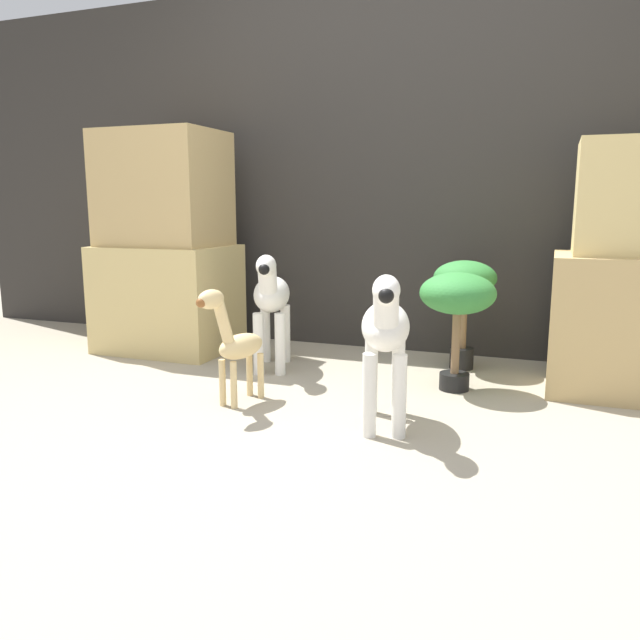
{
  "coord_description": "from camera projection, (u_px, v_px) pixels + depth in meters",
  "views": [
    {
      "loc": [
        0.91,
        -2.14,
        0.89
      ],
      "look_at": [
        -0.1,
        0.57,
        0.35
      ],
      "focal_mm": 35.0,
      "sensor_mm": 36.0,
      "label": 1
    }
  ],
  "objects": [
    {
      "name": "zebra_left",
      "position": [
        271.0,
        299.0,
        3.35
      ],
      "size": [
        0.3,
        0.53,
        0.64
      ],
      "color": "white",
      "rests_on": "ground_plane"
    },
    {
      "name": "rock_pillar_left",
      "position": [
        166.0,
        249.0,
        3.78
      ],
      "size": [
        0.77,
        0.58,
        1.32
      ],
      "color": "#D1B775",
      "rests_on": "ground_plane"
    },
    {
      "name": "potted_palm_back",
      "position": [
        465.0,
        285.0,
        3.35
      ],
      "size": [
        0.34,
        0.34,
        0.59
      ],
      "color": "black",
      "rests_on": "ground_plane"
    },
    {
      "name": "zebra_right",
      "position": [
        385.0,
        333.0,
        2.45
      ],
      "size": [
        0.28,
        0.53,
        0.64
      ],
      "color": "white",
      "rests_on": "ground_plane"
    },
    {
      "name": "ground_plane",
      "position": [
        294.0,
        435.0,
        2.44
      ],
      "size": [
        14.0,
        14.0,
        0.0
      ],
      "primitive_type": "plane",
      "color": "#9E937F"
    },
    {
      "name": "giraffe_figurine",
      "position": [
        234.0,
        340.0,
        2.76
      ],
      "size": [
        0.18,
        0.4,
        0.54
      ],
      "color": "#E0C184",
      "rests_on": "ground_plane"
    },
    {
      "name": "wall_back",
      "position": [
        398.0,
        169.0,
        3.73
      ],
      "size": [
        6.4,
        0.08,
        2.2
      ],
      "color": "#2D2B28",
      "rests_on": "ground_plane"
    },
    {
      "name": "potted_palm_front",
      "position": [
        457.0,
        300.0,
        2.96
      ],
      "size": [
        0.36,
        0.36,
        0.57
      ],
      "color": "black",
      "rests_on": "ground_plane"
    }
  ]
}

